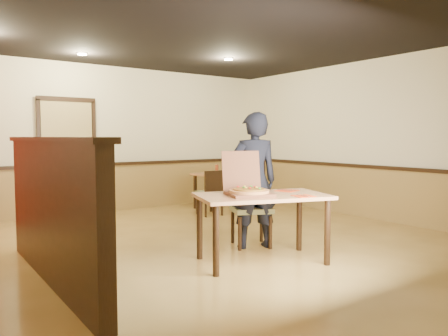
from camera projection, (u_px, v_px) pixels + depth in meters
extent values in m
plane|color=tan|center=(209.00, 248.00, 5.68)|extent=(7.00, 7.00, 0.00)
plane|color=black|center=(209.00, 29.00, 5.47)|extent=(7.00, 7.00, 0.00)
plane|color=beige|center=(109.00, 139.00, 8.42)|extent=(7.00, 0.00, 7.00)
plane|color=beige|center=(376.00, 139.00, 7.60)|extent=(0.00, 7.00, 7.00)
cube|color=olive|center=(110.00, 188.00, 8.46)|extent=(7.00, 0.04, 0.90)
cube|color=black|center=(110.00, 164.00, 8.41)|extent=(7.00, 0.06, 0.06)
cube|color=olive|center=(374.00, 194.00, 7.65)|extent=(0.04, 7.00, 0.90)
cube|color=black|center=(374.00, 167.00, 7.61)|extent=(0.06, 7.00, 0.06)
cube|color=tan|center=(68.00, 158.00, 7.94)|extent=(0.90, 0.06, 2.10)
cube|color=black|center=(52.00, 213.00, 4.30)|extent=(0.14, 3.00, 1.40)
cube|color=black|center=(50.00, 139.00, 4.25)|extent=(0.20, 3.10, 0.05)
cylinder|color=beige|center=(82.00, 54.00, 7.04)|extent=(0.14, 0.14, 0.02)
cylinder|color=beige|center=(228.00, 59.00, 7.50)|extent=(0.14, 0.14, 0.02)
cube|color=tan|center=(262.00, 196.00, 5.00)|extent=(1.66, 1.25, 0.04)
cylinder|color=black|center=(216.00, 241.00, 4.51)|extent=(0.07, 0.07, 0.75)
cylinder|color=black|center=(200.00, 228.00, 5.15)|extent=(0.07, 0.07, 0.75)
cylinder|color=black|center=(327.00, 232.00, 4.90)|extent=(0.07, 0.07, 0.75)
cylinder|color=black|center=(299.00, 221.00, 5.55)|extent=(0.07, 0.07, 0.75)
cube|color=olive|center=(251.00, 209.00, 5.76)|extent=(0.65, 0.65, 0.06)
cube|color=black|center=(247.00, 187.00, 5.96)|extent=(0.45, 0.23, 0.47)
cylinder|color=black|center=(240.00, 234.00, 5.54)|extent=(0.05, 0.05, 0.43)
cylinder|color=black|center=(233.00, 227.00, 5.94)|extent=(0.05, 0.05, 0.43)
cylinder|color=black|center=(270.00, 232.00, 5.62)|extent=(0.05, 0.05, 0.43)
cylinder|color=black|center=(261.00, 226.00, 6.02)|extent=(0.05, 0.05, 0.43)
cube|color=olive|center=(209.00, 193.00, 8.06)|extent=(0.45, 0.45, 0.05)
cube|color=black|center=(214.00, 181.00, 7.88)|extent=(0.40, 0.07, 0.40)
cylinder|color=black|center=(213.00, 203.00, 8.31)|extent=(0.04, 0.04, 0.36)
cylinder|color=black|center=(222.00, 206.00, 8.02)|extent=(0.04, 0.04, 0.36)
cylinder|color=black|center=(197.00, 205.00, 8.13)|extent=(0.04, 0.04, 0.36)
cylinder|color=black|center=(206.00, 207.00, 7.84)|extent=(0.04, 0.04, 0.36)
cube|color=olive|center=(247.00, 184.00, 8.57)|extent=(0.63, 0.63, 0.07)
cube|color=black|center=(257.00, 171.00, 8.41)|extent=(0.48, 0.17, 0.49)
cylinder|color=black|center=(245.00, 197.00, 8.89)|extent=(0.05, 0.05, 0.44)
cylinder|color=black|center=(262.00, 199.00, 8.62)|extent=(0.05, 0.05, 0.44)
cylinder|color=black|center=(232.00, 199.00, 8.56)|extent=(0.05, 0.05, 0.44)
cylinder|color=black|center=(250.00, 201.00, 8.30)|extent=(0.05, 0.05, 0.44)
cube|color=tan|center=(213.00, 174.00, 8.74)|extent=(0.73, 0.73, 0.04)
cylinder|color=black|center=(211.00, 194.00, 8.41)|extent=(0.07, 0.07, 0.67)
cylinder|color=black|center=(195.00, 192.00, 8.79)|extent=(0.07, 0.07, 0.67)
cylinder|color=black|center=(231.00, 192.00, 8.75)|extent=(0.07, 0.07, 0.67)
cylinder|color=black|center=(214.00, 190.00, 9.13)|extent=(0.07, 0.07, 0.67)
imported|color=black|center=(254.00, 180.00, 5.65)|extent=(0.75, 0.62, 1.76)
cube|color=brown|center=(249.00, 194.00, 4.89)|extent=(0.59, 0.59, 0.03)
cube|color=brown|center=(241.00, 170.00, 5.14)|extent=(0.47, 0.23, 0.46)
cylinder|color=#D08C4B|center=(249.00, 191.00, 4.89)|extent=(0.60, 0.60, 0.03)
cube|color=red|center=(304.00, 196.00, 4.85)|extent=(0.25, 0.25, 0.00)
cylinder|color=silver|center=(302.00, 196.00, 4.83)|extent=(0.05, 0.18, 0.01)
cube|color=silver|center=(305.00, 195.00, 4.86)|extent=(0.06, 0.19, 0.00)
cube|color=red|center=(287.00, 191.00, 5.33)|extent=(0.29, 0.29, 0.01)
cylinder|color=silver|center=(285.00, 190.00, 5.32)|extent=(0.07, 0.19, 0.01)
cube|color=silver|center=(289.00, 190.00, 5.35)|extent=(0.08, 0.20, 0.00)
cylinder|color=maroon|center=(217.00, 169.00, 8.87)|extent=(0.07, 0.07, 0.16)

